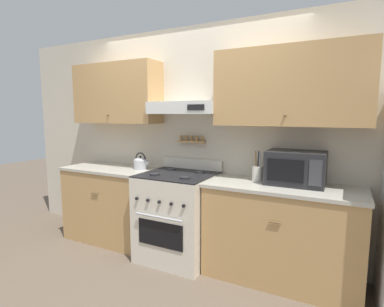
{
  "coord_description": "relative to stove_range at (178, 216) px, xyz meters",
  "views": [
    {
      "loc": [
        1.58,
        -2.47,
        1.57
      ],
      "look_at": [
        0.17,
        0.26,
        1.17
      ],
      "focal_mm": 28.0,
      "sensor_mm": 36.0,
      "label": 1
    }
  ],
  "objects": [
    {
      "name": "tea_kettle",
      "position": [
        -0.59,
        0.14,
        0.52
      ],
      "size": [
        0.22,
        0.17,
        0.2
      ],
      "color": "#B7B7BC",
      "rests_on": "counter_left"
    },
    {
      "name": "counter_right",
      "position": [
        1.09,
        0.06,
        -0.01
      ],
      "size": [
        1.42,
        0.62,
        0.92
      ],
      "color": "tan",
      "rests_on": "ground_plane"
    },
    {
      "name": "ground_plane",
      "position": [
        0.0,
        -0.25,
        -0.47
      ],
      "size": [
        16.0,
        16.0,
        0.0
      ],
      "primitive_type": "plane",
      "color": "brown"
    },
    {
      "name": "microwave",
      "position": [
        1.18,
        0.16,
        0.6
      ],
      "size": [
        0.52,
        0.38,
        0.31
      ],
      "color": "#232326",
      "rests_on": "counter_right"
    },
    {
      "name": "counter_left",
      "position": [
        -0.97,
        0.06,
        -0.01
      ],
      "size": [
        1.18,
        0.62,
        0.92
      ],
      "color": "tan",
      "rests_on": "ground_plane"
    },
    {
      "name": "wall_back",
      "position": [
        0.05,
        0.32,
        1.0
      ],
      "size": [
        5.2,
        0.46,
        2.55
      ],
      "color": "beige",
      "rests_on": "ground_plane"
    },
    {
      "name": "utensil_crock",
      "position": [
        0.82,
        0.14,
        0.52
      ],
      "size": [
        0.1,
        0.1,
        0.3
      ],
      "color": "silver",
      "rests_on": "counter_right"
    },
    {
      "name": "stove_range",
      "position": [
        0.0,
        0.0,
        0.0
      ],
      "size": [
        0.75,
        0.74,
        1.06
      ],
      "color": "beige",
      "rests_on": "ground_plane"
    }
  ]
}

